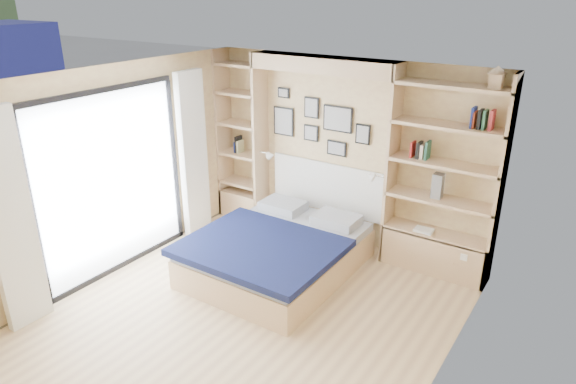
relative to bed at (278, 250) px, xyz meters
The scene contains 8 objects.
ground 1.07m from the bed, 75.29° to the right, with size 4.50×4.50×0.00m, color #DCBC89.
room_shell 0.96m from the bed, 103.31° to the left, with size 4.50×4.50×4.50m.
bed is the anchor object (origin of this frame).
photo_gallery 1.81m from the bed, 98.79° to the left, with size 1.48×0.02×0.82m.
reading_lamps 1.29m from the bed, 92.11° to the left, with size 1.92×0.12×0.15m.
shelf_decor 2.23m from the bed, 37.94° to the left, with size 3.61×0.23×2.03m.
deck 3.50m from the bed, 163.27° to the right, with size 3.20×4.00×0.05m, color #635949.
deck_chair 2.79m from the bed, 156.59° to the right, with size 0.56×0.77×0.71m.
Camera 1 is at (2.92, -3.61, 3.31)m, focal length 32.00 mm.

